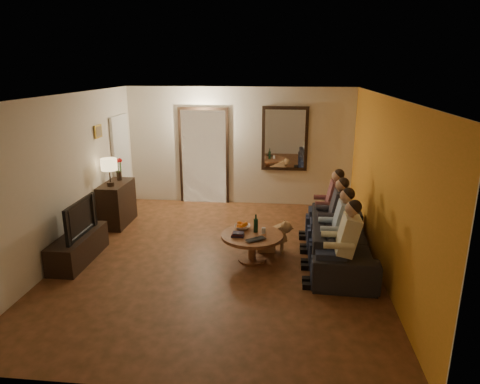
# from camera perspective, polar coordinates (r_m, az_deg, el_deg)

# --- Properties ---
(floor) EXTENTS (5.00, 6.00, 0.01)m
(floor) POSITION_cam_1_polar(r_m,az_deg,el_deg) (7.09, -2.70, -8.79)
(floor) COLOR #452D12
(floor) RESTS_ON ground
(ceiling) EXTENTS (5.00, 6.00, 0.01)m
(ceiling) POSITION_cam_1_polar(r_m,az_deg,el_deg) (6.43, -3.02, 12.68)
(ceiling) COLOR white
(ceiling) RESTS_ON back_wall
(back_wall) EXTENTS (5.00, 0.02, 2.60)m
(back_wall) POSITION_cam_1_polar(r_m,az_deg,el_deg) (9.54, -0.09, 6.07)
(back_wall) COLOR beige
(back_wall) RESTS_ON floor
(front_wall) EXTENTS (5.00, 0.02, 2.60)m
(front_wall) POSITION_cam_1_polar(r_m,az_deg,el_deg) (3.88, -9.73, -10.09)
(front_wall) COLOR beige
(front_wall) RESTS_ON floor
(left_wall) EXTENTS (0.02, 6.00, 2.60)m
(left_wall) POSITION_cam_1_polar(r_m,az_deg,el_deg) (7.44, -22.26, 1.84)
(left_wall) COLOR beige
(left_wall) RESTS_ON floor
(right_wall) EXTENTS (0.02, 6.00, 2.60)m
(right_wall) POSITION_cam_1_polar(r_m,az_deg,el_deg) (6.73, 18.68, 0.76)
(right_wall) COLOR beige
(right_wall) RESTS_ON floor
(orange_accent) EXTENTS (0.01, 6.00, 2.60)m
(orange_accent) POSITION_cam_1_polar(r_m,az_deg,el_deg) (6.73, 18.60, 0.77)
(orange_accent) COLOR orange
(orange_accent) RESTS_ON right_wall
(kitchen_doorway) EXTENTS (1.00, 0.06, 2.10)m
(kitchen_doorway) POSITION_cam_1_polar(r_m,az_deg,el_deg) (9.69, -4.82, 4.66)
(kitchen_doorway) COLOR #FFE0A5
(kitchen_doorway) RESTS_ON floor
(door_trim) EXTENTS (1.12, 0.04, 2.22)m
(door_trim) POSITION_cam_1_polar(r_m,az_deg,el_deg) (9.68, -4.83, 4.65)
(door_trim) COLOR black
(door_trim) RESTS_ON floor
(fridge_glimpse) EXTENTS (0.45, 0.03, 1.70)m
(fridge_glimpse) POSITION_cam_1_polar(r_m,az_deg,el_deg) (9.68, -3.34, 3.77)
(fridge_glimpse) COLOR silver
(fridge_glimpse) RESTS_ON floor
(mirror_frame) EXTENTS (1.00, 0.05, 1.40)m
(mirror_frame) POSITION_cam_1_polar(r_m,az_deg,el_deg) (9.42, 6.00, 7.07)
(mirror_frame) COLOR black
(mirror_frame) RESTS_ON back_wall
(mirror_glass) EXTENTS (0.86, 0.02, 1.26)m
(mirror_glass) POSITION_cam_1_polar(r_m,az_deg,el_deg) (9.39, 5.99, 7.04)
(mirror_glass) COLOR white
(mirror_glass) RESTS_ON back_wall
(white_door) EXTENTS (0.06, 0.85, 2.04)m
(white_door) POSITION_cam_1_polar(r_m,az_deg,el_deg) (9.51, -15.48, 3.71)
(white_door) COLOR white
(white_door) RESTS_ON floor
(framed_art) EXTENTS (0.03, 0.28, 0.24)m
(framed_art) POSITION_cam_1_polar(r_m,az_deg,el_deg) (8.47, -18.40, 7.68)
(framed_art) COLOR #B28C33
(framed_art) RESTS_ON left_wall
(art_canvas) EXTENTS (0.01, 0.22, 0.18)m
(art_canvas) POSITION_cam_1_polar(r_m,az_deg,el_deg) (8.46, -18.31, 7.68)
(art_canvas) COLOR brown
(art_canvas) RESTS_ON left_wall
(dresser) EXTENTS (0.45, 0.94, 0.84)m
(dresser) POSITION_cam_1_polar(r_m,az_deg,el_deg) (8.75, -16.08, -1.49)
(dresser) COLOR black
(dresser) RESTS_ON floor
(table_lamp) EXTENTS (0.30, 0.30, 0.54)m
(table_lamp) POSITION_cam_1_polar(r_m,az_deg,el_deg) (8.38, -17.00, 2.54)
(table_lamp) COLOR beige
(table_lamp) RESTS_ON dresser
(flower_vase) EXTENTS (0.14, 0.14, 0.44)m
(flower_vase) POSITION_cam_1_polar(r_m,az_deg,el_deg) (8.78, -15.88, 2.92)
(flower_vase) COLOR red
(flower_vase) RESTS_ON dresser
(tv_stand) EXTENTS (0.45, 1.32, 0.44)m
(tv_stand) POSITION_cam_1_polar(r_m,az_deg,el_deg) (7.39, -20.75, -6.94)
(tv_stand) COLOR black
(tv_stand) RESTS_ON floor
(tv) EXTENTS (0.99, 0.13, 0.57)m
(tv) POSITION_cam_1_polar(r_m,az_deg,el_deg) (7.22, -21.15, -3.25)
(tv) COLOR black
(tv) RESTS_ON tv_stand
(sofa) EXTENTS (2.39, 1.02, 0.69)m
(sofa) POSITION_cam_1_polar(r_m,az_deg,el_deg) (7.06, 13.29, -6.30)
(sofa) COLOR black
(sofa) RESTS_ON floor
(person_a) EXTENTS (0.60, 0.40, 1.20)m
(person_a) POSITION_cam_1_polar(r_m,az_deg,el_deg) (6.12, 13.50, -7.30)
(person_a) COLOR tan
(person_a) RESTS_ON sofa
(person_b) EXTENTS (0.60, 0.40, 1.20)m
(person_b) POSITION_cam_1_polar(r_m,az_deg,el_deg) (6.67, 12.88, -5.24)
(person_b) COLOR tan
(person_b) RESTS_ON sofa
(person_c) EXTENTS (0.60, 0.40, 1.20)m
(person_c) POSITION_cam_1_polar(r_m,az_deg,el_deg) (7.23, 12.36, -3.49)
(person_c) COLOR tan
(person_c) RESTS_ON sofa
(person_d) EXTENTS (0.60, 0.40, 1.20)m
(person_d) POSITION_cam_1_polar(r_m,az_deg,el_deg) (7.80, 11.91, -2.00)
(person_d) COLOR tan
(person_d) RESTS_ON sofa
(dog) EXTENTS (0.57, 0.27, 0.56)m
(dog) POSITION_cam_1_polar(r_m,az_deg,el_deg) (7.24, 4.36, -5.84)
(dog) COLOR #A87D4D
(dog) RESTS_ON floor
(coffee_table) EXTENTS (1.16, 1.16, 0.45)m
(coffee_table) POSITION_cam_1_polar(r_m,az_deg,el_deg) (6.92, 1.61, -7.39)
(coffee_table) COLOR brown
(coffee_table) RESTS_ON floor
(bowl) EXTENTS (0.26, 0.26, 0.06)m
(bowl) POSITION_cam_1_polar(r_m,az_deg,el_deg) (7.04, 0.30, -4.69)
(bowl) COLOR white
(bowl) RESTS_ON coffee_table
(oranges) EXTENTS (0.20, 0.20, 0.08)m
(oranges) POSITION_cam_1_polar(r_m,az_deg,el_deg) (7.01, 0.30, -4.17)
(oranges) COLOR orange
(oranges) RESTS_ON bowl
(wine_bottle) EXTENTS (0.07, 0.07, 0.31)m
(wine_bottle) POSITION_cam_1_polar(r_m,az_deg,el_deg) (6.86, 2.12, -4.16)
(wine_bottle) COLOR black
(wine_bottle) RESTS_ON coffee_table
(wine_glass) EXTENTS (0.06, 0.06, 0.10)m
(wine_glass) POSITION_cam_1_polar(r_m,az_deg,el_deg) (6.85, 3.17, -5.17)
(wine_glass) COLOR silver
(wine_glass) RESTS_ON coffee_table
(book_stack) EXTENTS (0.20, 0.15, 0.07)m
(book_stack) POSITION_cam_1_polar(r_m,az_deg,el_deg) (6.74, -0.31, -5.63)
(book_stack) COLOR black
(book_stack) RESTS_ON coffee_table
(laptop) EXTENTS (0.39, 0.37, 0.03)m
(laptop) POSITION_cam_1_polar(r_m,az_deg,el_deg) (6.56, 2.31, -6.50)
(laptop) COLOR black
(laptop) RESTS_ON coffee_table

